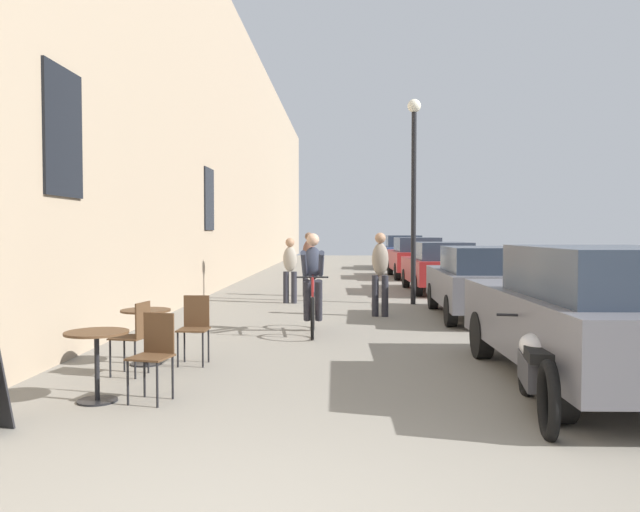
# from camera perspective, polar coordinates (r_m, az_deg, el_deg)

# --- Properties ---
(building_facade_left) EXTENTS (0.54, 68.00, 9.36)m
(building_facade_left) POSITION_cam_1_polar(r_m,az_deg,el_deg) (17.97, -10.81, 11.58)
(building_facade_left) COLOR tan
(building_facade_left) RESTS_ON ground_plane
(cafe_table_near) EXTENTS (0.64, 0.64, 0.72)m
(cafe_table_near) POSITION_cam_1_polar(r_m,az_deg,el_deg) (6.83, -19.61, -8.12)
(cafe_table_near) COLOR black
(cafe_table_near) RESTS_ON ground_plane
(cafe_chair_near_toward_street) EXTENTS (0.45, 0.45, 0.89)m
(cafe_chair_near_toward_street) POSITION_cam_1_polar(r_m,az_deg,el_deg) (6.72, -14.84, -8.28)
(cafe_chair_near_toward_street) COLOR black
(cafe_chair_near_toward_street) RESTS_ON ground_plane
(cafe_table_mid) EXTENTS (0.64, 0.64, 0.72)m
(cafe_table_mid) POSITION_cam_1_polar(r_m,az_deg,el_deg) (8.54, -15.54, -6.03)
(cafe_table_mid) COLOR black
(cafe_table_mid) RESTS_ON ground_plane
(cafe_chair_mid_toward_street) EXTENTS (0.44, 0.44, 0.89)m
(cafe_chair_mid_toward_street) POSITION_cam_1_polar(r_m,az_deg,el_deg) (7.91, -16.45, -6.72)
(cafe_chair_mid_toward_street) COLOR black
(cafe_chair_mid_toward_street) RESTS_ON ground_plane
(cafe_chair_mid_toward_wall) EXTENTS (0.38, 0.38, 0.89)m
(cafe_chair_mid_toward_wall) POSITION_cam_1_polar(r_m,az_deg,el_deg) (8.44, -11.31, -6.11)
(cafe_chair_mid_toward_wall) COLOR black
(cafe_chair_mid_toward_wall) RESTS_ON ground_plane
(cyclist_on_bicycle) EXTENTS (0.52, 1.76, 1.74)m
(cyclist_on_bicycle) POSITION_cam_1_polar(r_m,az_deg,el_deg) (10.77, -0.66, -2.72)
(cyclist_on_bicycle) COLOR black
(cyclist_on_bicycle) RESTS_ON ground_plane
(pedestrian_near) EXTENTS (0.37, 0.28, 1.72)m
(pedestrian_near) POSITION_cam_1_polar(r_m,az_deg,el_deg) (12.90, 5.49, -1.21)
(pedestrian_near) COLOR #26262D
(pedestrian_near) RESTS_ON ground_plane
(pedestrian_mid) EXTENTS (0.37, 0.28, 1.59)m
(pedestrian_mid) POSITION_cam_1_polar(r_m,az_deg,el_deg) (15.28, -2.74, -0.97)
(pedestrian_mid) COLOR #26262D
(pedestrian_mid) RESTS_ON ground_plane
(pedestrian_far) EXTENTS (0.34, 0.24, 1.73)m
(pedestrian_far) POSITION_cam_1_polar(r_m,az_deg,el_deg) (16.95, -1.01, -0.39)
(pedestrian_far) COLOR #26262D
(pedestrian_far) RESTS_ON ground_plane
(street_lamp) EXTENTS (0.32, 0.32, 4.90)m
(street_lamp) POSITION_cam_1_polar(r_m,az_deg,el_deg) (15.27, 8.52, 7.32)
(street_lamp) COLOR black
(street_lamp) RESTS_ON ground_plane
(parked_car_nearest) EXTENTS (1.93, 4.45, 1.58)m
(parked_car_nearest) POSITION_cam_1_polar(r_m,az_deg,el_deg) (7.62, 23.41, -4.88)
(parked_car_nearest) COLOR #595960
(parked_car_nearest) RESTS_ON ground_plane
(parked_car_second) EXTENTS (1.78, 4.09, 1.44)m
(parked_car_second) POSITION_cam_1_polar(r_m,az_deg,el_deg) (13.05, 14.35, -2.21)
(parked_car_second) COLOR #595960
(parked_car_second) RESTS_ON ground_plane
(parked_car_third) EXTENTS (1.81, 4.12, 1.45)m
(parked_car_third) POSITION_cam_1_polar(r_m,az_deg,el_deg) (18.45, 10.75, -0.91)
(parked_car_third) COLOR maroon
(parked_car_third) RESTS_ON ground_plane
(parked_car_fourth) EXTENTS (1.89, 4.36, 1.54)m
(parked_car_fourth) POSITION_cam_1_polar(r_m,az_deg,el_deg) (24.19, 8.65, -0.07)
(parked_car_fourth) COLOR maroon
(parked_car_fourth) RESTS_ON ground_plane
(parked_car_fifth) EXTENTS (1.96, 4.50, 1.59)m
(parked_car_fifth) POSITION_cam_1_polar(r_m,az_deg,el_deg) (30.52, 7.51, 0.44)
(parked_car_fifth) COLOR #384C84
(parked_car_fifth) RESTS_ON ground_plane
(parked_motorcycle) EXTENTS (0.62, 2.14, 0.92)m
(parked_motorcycle) POSITION_cam_1_polar(r_m,az_deg,el_deg) (6.44, 19.00, -9.80)
(parked_motorcycle) COLOR black
(parked_motorcycle) RESTS_ON ground_plane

